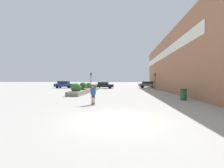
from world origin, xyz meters
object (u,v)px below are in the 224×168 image
Objects in this scene: skateboard at (93,104)px; car_leftmost at (104,85)px; car_rightmost at (148,84)px; car_center_right at (64,84)px; trash_bin at (183,95)px; traffic_light_right at (155,78)px; traffic_light_left at (91,78)px; car_center_left at (199,85)px; skateboarder at (93,92)px.

car_leftmost reaches higher than skateboard.
car_leftmost is 0.94× the size of car_rightmost.
skateboard is 26.12m from car_center_right.
trash_bin is (7.66, 3.09, 0.45)m from skateboard.
trash_bin is at bearing -0.11° from car_rightmost.
traffic_light_right is at bearing 68.31° from car_leftmost.
car_leftmost is 11.37m from traffic_light_right.
trash_bin is 0.32× the size of traffic_light_left.
car_rightmost is 1.37× the size of traffic_light_left.
skateboard is 28.31m from car_center_left.
traffic_light_right is (10.48, -4.17, 1.43)m from car_leftmost.
traffic_light_left is at bearing 56.83° from car_center_right.
car_center_right is at bearing 96.91° from skateboarder.
car_center_left reaches higher than skateboarder.
skateboarder is at bearing -38.83° from car_center_left.
trash_bin reaches higher than skateboard.
skateboarder reaches higher than car_leftmost.
car_center_right is (-12.08, 23.14, 0.77)m from skateboard.
traffic_light_right is at bearing -68.17° from car_center_left.
trash_bin is at bearing -51.19° from traffic_light_left.
traffic_light_left is at bearing 128.81° from trash_bin.
skateboarder is at bearing -113.81° from traffic_light_right.
car_rightmost is (7.71, 25.82, -0.15)m from skateboarder.
car_leftmost is 9.65m from car_center_right.
car_rightmost is (19.79, 2.67, -0.03)m from car_center_right.
traffic_light_left reaches higher than car_rightmost.
car_center_right is (-19.75, 20.06, 0.32)m from trash_bin.
car_center_left is (10.08, 18.96, 0.32)m from trash_bin.
car_leftmost is at bearing -71.01° from car_rightmost.
car_center_left is at bearing 9.91° from traffic_light_left.
traffic_light_right is at bearing 88.69° from trash_bin.
car_rightmost is at bearing 89.89° from trash_bin.
car_center_left reaches higher than car_rightmost.
skateboarder is 26.94m from car_rightmost.
car_center_left is at bearing 30.51° from skateboarder.
car_rightmost is at bearing 32.15° from traffic_light_left.
car_leftmost is (-10.14, 19.23, 0.22)m from trash_bin.
car_rightmost is 7.80m from traffic_light_right.
skateboard is 0.89m from skateboarder.
car_center_right is (-12.08, 23.14, -0.12)m from skateboarder.
traffic_light_right reaches higher than car_center_right.
traffic_light_left is (-4.47, 18.17, 1.30)m from skateboarder.
traffic_light_right reaches higher than trash_bin.
skateboarder is 0.32× the size of car_center_right.
skateboarder is 8.27m from trash_bin.
car_rightmost reaches higher than trash_bin.
car_rightmost is (0.04, 22.73, 0.29)m from trash_bin.
car_center_left is (17.75, 22.05, 0.77)m from skateboard.
car_center_right is 19.97m from car_rightmost.
skateboard is at bearing -16.62° from car_rightmost.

